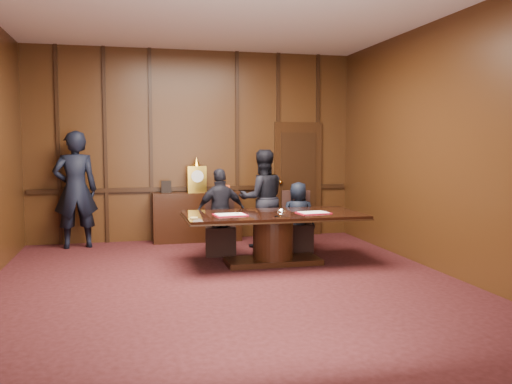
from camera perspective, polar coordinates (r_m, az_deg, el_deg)
room at (r=6.84m, az=-2.51°, el=4.58°), size 7.00×7.04×3.50m
sideboard at (r=10.00m, az=-6.22°, el=-2.39°), size 1.60×0.45×1.54m
conference_table at (r=8.06m, az=1.81°, el=-4.00°), size 2.62×1.32×0.76m
folder_left at (r=7.78m, az=-2.73°, el=-2.41°), size 0.49×0.37×0.02m
folder_right at (r=8.05m, az=6.07°, el=-2.18°), size 0.50×0.38×0.02m
inkstand at (r=7.59m, az=2.71°, el=-2.25°), size 0.20×0.14×0.12m
notepad at (r=7.52m, az=-6.54°, el=-2.71°), size 0.10×0.07×0.01m
chair_left at (r=8.81m, az=-3.77°, el=-4.66°), size 0.54×0.54×0.99m
chair_right at (r=9.11m, az=4.35°, el=-4.34°), size 0.56×0.56×0.99m
signatory_left at (r=8.67m, az=-3.73°, el=-2.12°), size 0.86×0.45×1.39m
signatory_right at (r=8.99m, az=4.48°, el=-2.62°), size 0.64×0.50×1.16m
witness_left at (r=9.75m, az=-18.47°, el=0.23°), size 0.80×0.59×2.00m
witness_right at (r=9.33m, az=0.66°, el=-0.70°), size 0.83×0.66×1.69m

